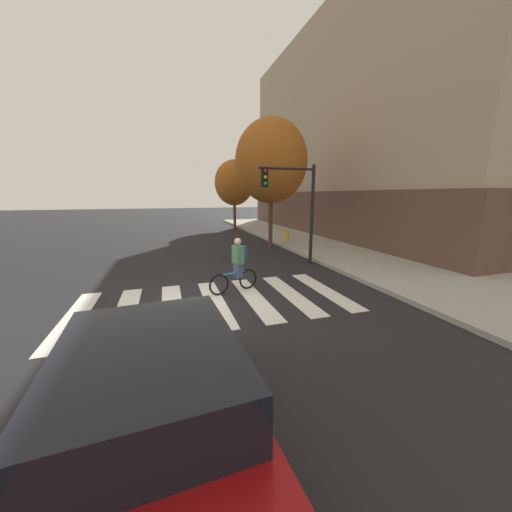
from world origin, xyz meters
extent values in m
plane|color=black|center=(0.00, 0.00, 0.00)|extent=(120.00, 120.00, 0.00)
cube|color=#9E9B93|center=(8.75, 0.00, 0.07)|extent=(6.50, 50.00, 0.15)
cube|color=silver|center=(-3.10, 0.00, 0.01)|extent=(0.55, 3.69, 0.01)
cube|color=silver|center=(-1.94, 0.00, 0.01)|extent=(0.55, 3.69, 0.01)
cube|color=silver|center=(-0.78, 0.00, 0.01)|extent=(0.55, 3.69, 0.01)
cube|color=silver|center=(0.38, 0.00, 0.01)|extent=(0.55, 3.69, 0.01)
cube|color=silver|center=(1.55, 0.00, 0.01)|extent=(0.55, 3.69, 0.01)
cube|color=silver|center=(2.71, 0.00, 0.01)|extent=(0.55, 3.69, 0.01)
cube|color=silver|center=(3.87, 0.00, 0.01)|extent=(0.55, 3.69, 0.01)
cube|color=maroon|center=(-1.05, -4.78, 0.69)|extent=(2.12, 4.70, 0.70)
cube|color=black|center=(-1.04, -4.93, 1.31)|extent=(1.78, 2.29, 0.55)
cylinder|color=black|center=(-2.09, -3.37, 0.34)|extent=(0.28, 0.69, 0.68)
cylinder|color=black|center=(-0.17, -3.26, 0.34)|extent=(0.28, 0.69, 0.68)
torus|color=black|center=(1.61, 0.86, 0.33)|extent=(0.65, 0.26, 0.66)
torus|color=black|center=(0.61, 0.53, 0.33)|extent=(0.65, 0.26, 0.66)
cylinder|color=#1972BF|center=(1.11, 0.70, 0.61)|extent=(0.87, 0.32, 0.05)
cylinder|color=#1972BF|center=(1.26, 0.74, 0.68)|extent=(0.04, 0.04, 0.45)
cube|color=#384772|center=(1.26, 0.74, 0.73)|extent=(0.28, 0.33, 0.56)
cube|color=#3F724C|center=(1.26, 0.74, 1.18)|extent=(0.34, 0.42, 0.56)
sphere|color=tan|center=(1.26, 0.74, 1.58)|extent=(0.22, 0.22, 0.22)
cube|color=navy|center=(1.43, 0.80, 1.23)|extent=(0.24, 0.32, 0.40)
cylinder|color=black|center=(5.18, 3.40, 2.10)|extent=(0.14, 0.14, 4.20)
cylinder|color=black|center=(3.98, 3.40, 4.00)|extent=(2.40, 0.10, 0.10)
cube|color=black|center=(3.02, 3.40, 3.65)|extent=(0.24, 0.20, 0.76)
sphere|color=red|center=(3.02, 3.29, 3.89)|extent=(0.14, 0.14, 0.14)
sphere|color=gold|center=(3.02, 3.29, 3.65)|extent=(0.14, 0.14, 0.14)
sphere|color=green|center=(3.02, 3.29, 3.41)|extent=(0.14, 0.14, 0.14)
cylinder|color=gold|center=(6.39, 8.69, 0.47)|extent=(0.22, 0.22, 0.65)
sphere|color=gold|center=(6.39, 8.69, 0.84)|extent=(0.18, 0.18, 0.18)
cylinder|color=gold|center=(6.55, 8.69, 0.51)|extent=(0.12, 0.09, 0.09)
cylinder|color=#4C3823|center=(4.95, 7.84, 1.60)|extent=(0.24, 0.24, 3.19)
ellipsoid|color=#A5591E|center=(4.95, 7.84, 4.78)|extent=(3.97, 3.97, 4.57)
cylinder|color=#4C3823|center=(4.95, 16.82, 1.32)|extent=(0.24, 0.24, 2.65)
ellipsoid|color=#A5591E|center=(4.95, 16.82, 3.97)|extent=(3.30, 3.30, 3.79)
cube|color=brown|center=(18.41, 11.70, 1.60)|extent=(18.05, 24.82, 3.20)
cube|color=tan|center=(18.41, 11.70, 9.02)|extent=(17.69, 24.32, 11.64)
camera|label=1|loc=(-0.80, -7.63, 2.98)|focal=20.07mm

